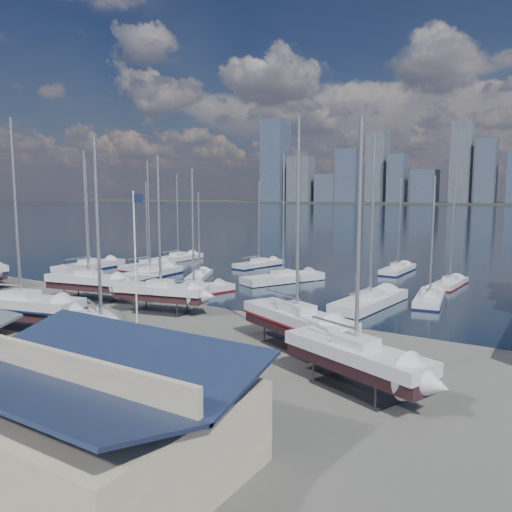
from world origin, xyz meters
The scene contains 23 objects.
ground centered at (0.00, -10.00, 0.00)m, with size 1400.00×1400.00×0.00m, color #605E59.
water centered at (0.00, 300.00, -0.15)m, with size 1400.00×600.00×0.40m, color #172834.
shed_blue centered at (16.00, -26.00, 2.42)m, with size 13.65×9.45×4.71m.
sailboat_cradle_2 centered at (-9.22, -4.61, 2.04)m, with size 9.68×4.29×15.34m.
sailboat_cradle_3 centered at (-4.21, -15.34, 2.11)m, with size 10.79×5.22×16.75m.
sailboat_cradle_4 centered at (0.72, -4.63, 1.99)m, with size 9.06×4.35×14.39m.
sailboat_cradle_5 centered at (6.73, -16.71, 1.99)m, with size 9.10×6.07×14.49m.
sailboat_cradle_6 centered at (16.50, -7.74, 2.08)m, with size 10.23×6.75×16.12m.
sailboat_cradle_7 centered at (22.80, -12.82, 2.03)m, with size 9.46×5.72×15.02m.
sailboat_moored_0 centered at (-26.78, 9.92, 0.31)m, with size 3.66×11.45×16.92m.
sailboat_moored_1 centered at (-20.44, 15.35, 0.31)m, with size 3.61×9.24×13.45m.
sailboat_moored_2 centered at (-22.10, 24.11, 0.32)m, with size 2.87×9.98×15.04m.
sailboat_moored_3 centered at (-14.34, 9.53, 0.31)m, with size 3.75×10.88×15.99m.
sailboat_moored_4 centered at (-8.01, 12.03, 0.33)m, with size 5.42×7.91×11.71m.
sailboat_moored_5 centered at (-7.10, 25.30, 0.31)m, with size 4.24×9.45×13.66m.
sailboat_moored_6 centered at (-1.85, 3.32, 0.31)m, with size 5.22×9.96×14.34m.
sailboat_moored_7 centered at (2.54, 15.47, 0.32)m, with size 7.52×11.22×16.57m.
sailboat_moored_8 centered at (12.37, 30.98, 0.31)m, with size 2.77×9.23×13.73m.
sailboat_moored_9 centered at (16.34, 8.08, 0.32)m, with size 4.30×11.77×17.39m.
sailboat_moored_10 centered at (20.83, 13.21, 0.31)m, with size 3.70×9.19×13.36m.
sailboat_moored_11 centered at (20.80, 23.60, 0.31)m, with size 2.86×8.32×12.23m.
car_d centered at (9.38, -18.89, 0.81)m, with size 2.28×5.61×1.63m, color gray.
flagpole centered at (4.54, -11.33, 6.41)m, with size 0.99×0.12×11.21m.
Camera 1 is at (32.30, -38.37, 10.92)m, focal length 35.00 mm.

